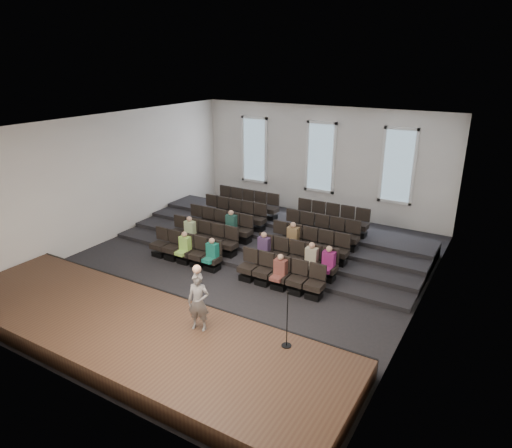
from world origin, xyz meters
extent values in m
plane|color=black|center=(0.00, 0.00, 0.00)|extent=(14.00, 14.00, 0.00)
cube|color=white|center=(0.00, 0.00, 5.01)|extent=(12.00, 14.00, 0.02)
cube|color=silver|center=(0.00, 7.02, 2.50)|extent=(12.00, 0.04, 5.00)
cube|color=silver|center=(0.00, -7.02, 2.50)|extent=(12.00, 0.04, 5.00)
cube|color=silver|center=(-6.02, 0.00, 2.50)|extent=(0.04, 14.00, 5.00)
cube|color=silver|center=(6.02, 0.00, 2.50)|extent=(0.04, 14.00, 5.00)
cube|color=#402B1B|center=(0.00, -5.10, 0.25)|extent=(11.80, 3.60, 0.50)
cube|color=black|center=(0.00, -3.33, 0.25)|extent=(11.80, 0.06, 0.52)
cube|color=black|center=(0.00, 2.33, 0.07)|extent=(11.80, 4.80, 0.15)
cube|color=black|center=(0.00, 2.85, 0.15)|extent=(11.80, 3.75, 0.30)
cube|color=black|center=(0.00, 3.38, 0.22)|extent=(11.80, 2.70, 0.45)
cube|color=black|center=(0.00, 3.90, 0.30)|extent=(11.80, 1.65, 0.60)
cube|color=black|center=(-3.13, -0.60, 0.10)|extent=(0.47, 0.43, 0.20)
cube|color=black|center=(-3.13, -0.60, 0.41)|extent=(0.55, 0.50, 0.19)
cube|color=black|center=(-3.13, -0.39, 0.82)|extent=(0.55, 0.08, 0.50)
cube|color=black|center=(-2.53, -0.60, 0.10)|extent=(0.47, 0.43, 0.20)
cube|color=black|center=(-2.53, -0.60, 0.41)|extent=(0.55, 0.50, 0.19)
cube|color=black|center=(-2.53, -0.39, 0.82)|extent=(0.55, 0.08, 0.50)
cube|color=black|center=(-1.93, -0.60, 0.10)|extent=(0.47, 0.43, 0.20)
cube|color=black|center=(-1.93, -0.60, 0.41)|extent=(0.55, 0.50, 0.19)
cube|color=black|center=(-1.93, -0.39, 0.82)|extent=(0.55, 0.08, 0.50)
cube|color=black|center=(-1.33, -0.60, 0.10)|extent=(0.47, 0.43, 0.20)
cube|color=black|center=(-1.33, -0.60, 0.41)|extent=(0.55, 0.50, 0.19)
cube|color=black|center=(-1.33, -0.39, 0.82)|extent=(0.55, 0.08, 0.50)
cube|color=black|center=(-0.73, -0.60, 0.10)|extent=(0.47, 0.43, 0.20)
cube|color=black|center=(-0.73, -0.60, 0.41)|extent=(0.55, 0.50, 0.19)
cube|color=black|center=(-0.73, -0.39, 0.82)|extent=(0.55, 0.08, 0.50)
cube|color=black|center=(0.73, -0.60, 0.10)|extent=(0.47, 0.43, 0.20)
cube|color=black|center=(0.73, -0.60, 0.41)|extent=(0.55, 0.50, 0.19)
cube|color=black|center=(0.73, -0.39, 0.82)|extent=(0.55, 0.08, 0.50)
cube|color=black|center=(1.33, -0.60, 0.10)|extent=(0.47, 0.43, 0.20)
cube|color=black|center=(1.33, -0.60, 0.41)|extent=(0.55, 0.50, 0.19)
cube|color=black|center=(1.33, -0.39, 0.82)|extent=(0.55, 0.08, 0.50)
cube|color=black|center=(1.93, -0.60, 0.10)|extent=(0.47, 0.43, 0.20)
cube|color=black|center=(1.93, -0.60, 0.41)|extent=(0.55, 0.50, 0.19)
cube|color=black|center=(1.93, -0.39, 0.82)|extent=(0.55, 0.08, 0.50)
cube|color=black|center=(2.53, -0.60, 0.10)|extent=(0.47, 0.43, 0.20)
cube|color=black|center=(2.53, -0.60, 0.41)|extent=(0.55, 0.50, 0.19)
cube|color=black|center=(2.53, -0.39, 0.82)|extent=(0.55, 0.08, 0.50)
cube|color=black|center=(3.13, -0.60, 0.10)|extent=(0.47, 0.43, 0.20)
cube|color=black|center=(3.13, -0.60, 0.41)|extent=(0.55, 0.50, 0.19)
cube|color=black|center=(3.13, -0.39, 0.82)|extent=(0.55, 0.08, 0.50)
cube|color=black|center=(-3.13, 0.45, 0.25)|extent=(0.47, 0.43, 0.20)
cube|color=black|center=(-3.13, 0.45, 0.56)|extent=(0.55, 0.50, 0.19)
cube|color=black|center=(-3.13, 0.66, 0.97)|extent=(0.55, 0.08, 0.50)
cube|color=black|center=(-2.53, 0.45, 0.25)|extent=(0.47, 0.43, 0.20)
cube|color=black|center=(-2.53, 0.45, 0.56)|extent=(0.55, 0.50, 0.19)
cube|color=black|center=(-2.53, 0.66, 0.97)|extent=(0.55, 0.08, 0.50)
cube|color=black|center=(-1.93, 0.45, 0.25)|extent=(0.47, 0.43, 0.20)
cube|color=black|center=(-1.93, 0.45, 0.56)|extent=(0.55, 0.50, 0.19)
cube|color=black|center=(-1.93, 0.66, 0.97)|extent=(0.55, 0.08, 0.50)
cube|color=black|center=(-1.33, 0.45, 0.25)|extent=(0.47, 0.43, 0.20)
cube|color=black|center=(-1.33, 0.45, 0.56)|extent=(0.55, 0.50, 0.19)
cube|color=black|center=(-1.33, 0.66, 0.97)|extent=(0.55, 0.08, 0.50)
cube|color=black|center=(-0.73, 0.45, 0.25)|extent=(0.47, 0.43, 0.20)
cube|color=black|center=(-0.73, 0.45, 0.56)|extent=(0.55, 0.50, 0.19)
cube|color=black|center=(-0.73, 0.66, 0.97)|extent=(0.55, 0.08, 0.50)
cube|color=black|center=(0.73, 0.45, 0.25)|extent=(0.47, 0.43, 0.20)
cube|color=black|center=(0.73, 0.45, 0.56)|extent=(0.55, 0.50, 0.19)
cube|color=black|center=(0.73, 0.66, 0.97)|extent=(0.55, 0.08, 0.50)
cube|color=black|center=(1.33, 0.45, 0.25)|extent=(0.47, 0.43, 0.20)
cube|color=black|center=(1.33, 0.45, 0.56)|extent=(0.55, 0.50, 0.19)
cube|color=black|center=(1.33, 0.66, 0.97)|extent=(0.55, 0.08, 0.50)
cube|color=black|center=(1.93, 0.45, 0.25)|extent=(0.47, 0.43, 0.20)
cube|color=black|center=(1.93, 0.45, 0.56)|extent=(0.55, 0.50, 0.19)
cube|color=black|center=(1.93, 0.66, 0.97)|extent=(0.55, 0.08, 0.50)
cube|color=black|center=(2.53, 0.45, 0.25)|extent=(0.47, 0.43, 0.20)
cube|color=black|center=(2.53, 0.45, 0.56)|extent=(0.55, 0.50, 0.19)
cube|color=black|center=(2.53, 0.66, 0.97)|extent=(0.55, 0.08, 0.50)
cube|color=black|center=(3.13, 0.45, 0.25)|extent=(0.47, 0.43, 0.20)
cube|color=black|center=(3.13, 0.45, 0.56)|extent=(0.55, 0.50, 0.19)
cube|color=black|center=(3.13, 0.66, 0.97)|extent=(0.55, 0.08, 0.50)
cube|color=black|center=(-3.13, 1.50, 0.40)|extent=(0.47, 0.42, 0.20)
cube|color=black|center=(-3.13, 1.50, 0.71)|extent=(0.55, 0.50, 0.19)
cube|color=black|center=(-3.13, 1.71, 1.12)|extent=(0.55, 0.08, 0.50)
cube|color=black|center=(-2.53, 1.50, 0.40)|extent=(0.47, 0.42, 0.20)
cube|color=black|center=(-2.53, 1.50, 0.71)|extent=(0.55, 0.50, 0.19)
cube|color=black|center=(-2.53, 1.71, 1.12)|extent=(0.55, 0.08, 0.50)
cube|color=black|center=(-1.93, 1.50, 0.40)|extent=(0.47, 0.42, 0.20)
cube|color=black|center=(-1.93, 1.50, 0.71)|extent=(0.55, 0.50, 0.19)
cube|color=black|center=(-1.93, 1.71, 1.12)|extent=(0.55, 0.08, 0.50)
cube|color=black|center=(-1.33, 1.50, 0.40)|extent=(0.47, 0.42, 0.20)
cube|color=black|center=(-1.33, 1.50, 0.71)|extent=(0.55, 0.50, 0.19)
cube|color=black|center=(-1.33, 1.71, 1.12)|extent=(0.55, 0.08, 0.50)
cube|color=black|center=(-0.73, 1.50, 0.40)|extent=(0.47, 0.42, 0.20)
cube|color=black|center=(-0.73, 1.50, 0.71)|extent=(0.55, 0.50, 0.19)
cube|color=black|center=(-0.73, 1.71, 1.12)|extent=(0.55, 0.08, 0.50)
cube|color=black|center=(0.73, 1.50, 0.40)|extent=(0.47, 0.42, 0.20)
cube|color=black|center=(0.73, 1.50, 0.71)|extent=(0.55, 0.50, 0.19)
cube|color=black|center=(0.73, 1.71, 1.12)|extent=(0.55, 0.08, 0.50)
cube|color=black|center=(1.33, 1.50, 0.40)|extent=(0.47, 0.42, 0.20)
cube|color=black|center=(1.33, 1.50, 0.71)|extent=(0.55, 0.50, 0.19)
cube|color=black|center=(1.33, 1.71, 1.12)|extent=(0.55, 0.08, 0.50)
cube|color=black|center=(1.93, 1.50, 0.40)|extent=(0.47, 0.42, 0.20)
cube|color=black|center=(1.93, 1.50, 0.71)|extent=(0.55, 0.50, 0.19)
cube|color=black|center=(1.93, 1.71, 1.12)|extent=(0.55, 0.08, 0.50)
cube|color=black|center=(2.53, 1.50, 0.40)|extent=(0.47, 0.42, 0.20)
cube|color=black|center=(2.53, 1.50, 0.71)|extent=(0.55, 0.50, 0.19)
cube|color=black|center=(2.53, 1.71, 1.12)|extent=(0.55, 0.08, 0.50)
cube|color=black|center=(3.13, 1.50, 0.40)|extent=(0.47, 0.42, 0.20)
cube|color=black|center=(3.13, 1.50, 0.71)|extent=(0.55, 0.50, 0.19)
cube|color=black|center=(3.13, 1.71, 1.12)|extent=(0.55, 0.08, 0.50)
cube|color=black|center=(-3.13, 2.55, 0.55)|extent=(0.47, 0.42, 0.20)
cube|color=black|center=(-3.13, 2.55, 0.86)|extent=(0.55, 0.50, 0.19)
cube|color=black|center=(-3.13, 2.76, 1.27)|extent=(0.55, 0.08, 0.50)
cube|color=black|center=(-2.53, 2.55, 0.55)|extent=(0.47, 0.42, 0.20)
cube|color=black|center=(-2.53, 2.55, 0.86)|extent=(0.55, 0.50, 0.19)
cube|color=black|center=(-2.53, 2.76, 1.27)|extent=(0.55, 0.08, 0.50)
cube|color=black|center=(-1.93, 2.55, 0.55)|extent=(0.47, 0.42, 0.20)
cube|color=black|center=(-1.93, 2.55, 0.86)|extent=(0.55, 0.50, 0.19)
cube|color=black|center=(-1.93, 2.76, 1.27)|extent=(0.55, 0.08, 0.50)
cube|color=black|center=(-1.33, 2.55, 0.55)|extent=(0.47, 0.42, 0.20)
cube|color=black|center=(-1.33, 2.55, 0.86)|extent=(0.55, 0.50, 0.19)
cube|color=black|center=(-1.33, 2.76, 1.27)|extent=(0.55, 0.08, 0.50)
cube|color=black|center=(-0.73, 2.55, 0.55)|extent=(0.47, 0.42, 0.20)
cube|color=black|center=(-0.73, 2.55, 0.86)|extent=(0.55, 0.50, 0.19)
cube|color=black|center=(-0.73, 2.76, 1.27)|extent=(0.55, 0.08, 0.50)
cube|color=black|center=(0.73, 2.55, 0.55)|extent=(0.47, 0.42, 0.20)
cube|color=black|center=(0.73, 2.55, 0.86)|extent=(0.55, 0.50, 0.19)
cube|color=black|center=(0.73, 2.76, 1.27)|extent=(0.55, 0.08, 0.50)
cube|color=black|center=(1.33, 2.55, 0.55)|extent=(0.47, 0.42, 0.20)
cube|color=black|center=(1.33, 2.55, 0.86)|extent=(0.55, 0.50, 0.19)
cube|color=black|center=(1.33, 2.76, 1.27)|extent=(0.55, 0.08, 0.50)
cube|color=black|center=(1.93, 2.55, 0.55)|extent=(0.47, 0.42, 0.20)
cube|color=black|center=(1.93, 2.55, 0.86)|extent=(0.55, 0.50, 0.19)
cube|color=black|center=(1.93, 2.76, 1.27)|extent=(0.55, 0.08, 0.50)
cube|color=black|center=(2.53, 2.55, 0.55)|extent=(0.47, 0.42, 0.20)
cube|color=black|center=(2.53, 2.55, 0.86)|extent=(0.55, 0.50, 0.19)
cube|color=black|center=(2.53, 2.76, 1.27)|extent=(0.55, 0.08, 0.50)
cube|color=black|center=(3.13, 2.55, 0.55)|extent=(0.47, 0.42, 0.20)
cube|color=black|center=(3.13, 2.55, 0.86)|extent=(0.55, 0.50, 0.19)
cube|color=black|center=(3.13, 2.76, 1.27)|extent=(0.55, 0.08, 0.50)
cube|color=black|center=(-3.13, 3.60, 0.70)|extent=(0.47, 0.42, 0.20)
cube|color=black|center=(-3.13, 3.60, 1.01)|extent=(0.55, 0.50, 0.19)
cube|color=black|center=(-3.13, 3.81, 1.42)|extent=(0.55, 0.08, 0.50)
cube|color=black|center=(-2.53, 3.60, 0.70)|extent=(0.47, 0.42, 0.20)
cube|color=black|center=(-2.53, 3.60, 1.01)|extent=(0.55, 0.50, 0.19)
cube|color=black|center=(-2.53, 3.81, 1.42)|extent=(0.55, 0.08, 0.50)
cube|color=black|center=(-1.93, 3.60, 0.70)|extent=(0.47, 0.42, 0.20)
cube|color=black|center=(-1.93, 3.60, 1.01)|extent=(0.55, 0.50, 0.19)
cube|color=black|center=(-1.93, 3.81, 1.42)|extent=(0.55, 0.08, 0.50)
cube|color=black|center=(-1.33, 3.60, 0.70)|extent=(0.47, 0.42, 0.20)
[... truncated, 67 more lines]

